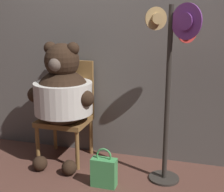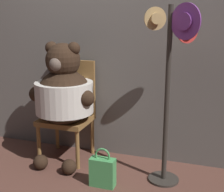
{
  "view_description": "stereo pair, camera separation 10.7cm",
  "coord_description": "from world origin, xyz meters",
  "px_view_note": "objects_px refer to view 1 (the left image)",
  "views": [
    {
      "loc": [
        0.99,
        -2.36,
        1.46
      ],
      "look_at": [
        0.19,
        0.33,
        0.75
      ],
      "focal_mm": 50.0,
      "sensor_mm": 36.0,
      "label": 1
    },
    {
      "loc": [
        1.1,
        -2.33,
        1.46
      ],
      "look_at": [
        0.19,
        0.33,
        0.75
      ],
      "focal_mm": 50.0,
      "sensor_mm": 36.0,
      "label": 2
    }
  ],
  "objects_px": {
    "chair": "(68,108)",
    "handbag_on_ground": "(104,172)",
    "hat_display_rack": "(172,80)",
    "teddy_bear": "(63,94)"
  },
  "relations": [
    {
      "from": "chair",
      "to": "handbag_on_ground",
      "type": "bearing_deg",
      "value": -41.97
    },
    {
      "from": "chair",
      "to": "handbag_on_ground",
      "type": "height_order",
      "value": "chair"
    },
    {
      "from": "handbag_on_ground",
      "to": "chair",
      "type": "bearing_deg",
      "value": 138.03
    },
    {
      "from": "hat_display_rack",
      "to": "handbag_on_ground",
      "type": "distance_m",
      "value": 1.0
    },
    {
      "from": "hat_display_rack",
      "to": "handbag_on_ground",
      "type": "height_order",
      "value": "hat_display_rack"
    },
    {
      "from": "teddy_bear",
      "to": "handbag_on_ground",
      "type": "xyz_separation_m",
      "value": [
        0.53,
        -0.35,
        -0.59
      ]
    },
    {
      "from": "chair",
      "to": "hat_display_rack",
      "type": "relative_size",
      "value": 0.65
    },
    {
      "from": "teddy_bear",
      "to": "hat_display_rack",
      "type": "xyz_separation_m",
      "value": [
        1.06,
        -0.08,
        0.22
      ]
    },
    {
      "from": "hat_display_rack",
      "to": "chair",
      "type": "bearing_deg",
      "value": 167.52
    },
    {
      "from": "chair",
      "to": "teddy_bear",
      "type": "relative_size",
      "value": 0.83
    }
  ]
}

